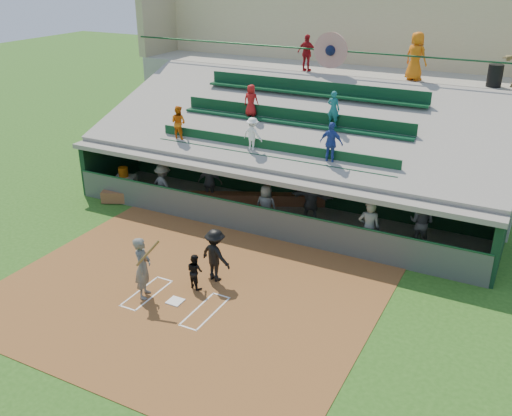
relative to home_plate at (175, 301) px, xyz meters
The scene contains 22 objects.
ground 0.04m from the home_plate, ahead, with size 100.00×100.00×0.00m, color #265317.
dirt_slab 0.50m from the home_plate, 90.00° to the left, with size 11.00×9.00×0.02m, color brown.
home_plate is the anchor object (origin of this frame).
batters_box_chalk 0.01m from the home_plate, ahead, with size 2.65×1.85×0.01m.
dugout_floor 6.75m from the home_plate, 90.00° to the left, with size 16.00×3.50×0.04m, color gray.
concourse_slab 13.69m from the home_plate, 90.00° to the left, with size 20.00×3.00×4.60m, color gray.
grandstand 10.75m from the home_plate, 90.03° to the left, with size 20.40×10.40×7.80m.
batter_at_plate 1.36m from the home_plate, behind, with size 0.97×0.83×1.95m.
catcher 1.10m from the home_plate, 85.11° to the left, with size 0.54×0.42×1.10m, color black.
home_umpire 1.89m from the home_plate, 76.68° to the left, with size 1.09×0.63×1.69m, color black.
dugout_bench 7.92m from the home_plate, 90.76° to the left, with size 14.96×0.45×0.45m, color brown.
white_table 9.00m from the home_plate, 137.91° to the left, with size 0.83×0.62×0.72m, color silver.
water_cooler 9.02m from the home_plate, 138.35° to the left, with size 0.40×0.40×0.40m, color orange.
dugout_player_a 7.17m from the home_plate, 128.16° to the left, with size 1.12×0.64×1.73m, color #555752.
dugout_player_b 7.40m from the home_plate, 113.47° to the left, with size 1.00×0.42×1.71m, color #525450.
dugout_player_c 5.74m from the home_plate, 88.74° to the left, with size 0.81×0.52×1.65m, color #5F615C.
dugout_player_d 7.17m from the home_plate, 79.05° to the left, with size 1.63×0.52×1.75m, color #525450.
dugout_player_e 6.75m from the home_plate, 52.33° to the left, with size 0.71×0.47×1.96m, color #61645E.
dugout_player_f 8.76m from the home_plate, 50.93° to the left, with size 0.86×0.67×1.77m, color #5E605A.
trash_bin 14.94m from the home_plate, 62.25° to the left, with size 0.57×0.57×0.85m, color black.
concourse_staff_a 13.37m from the home_plate, 95.42° to the left, with size 0.92×0.38×1.57m, color #A9131A.
concourse_staff_b 13.96m from the home_plate, 74.14° to the left, with size 0.93×0.61×1.91m, color orange.
Camera 1 is at (8.54, -11.41, 9.18)m, focal length 40.00 mm.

